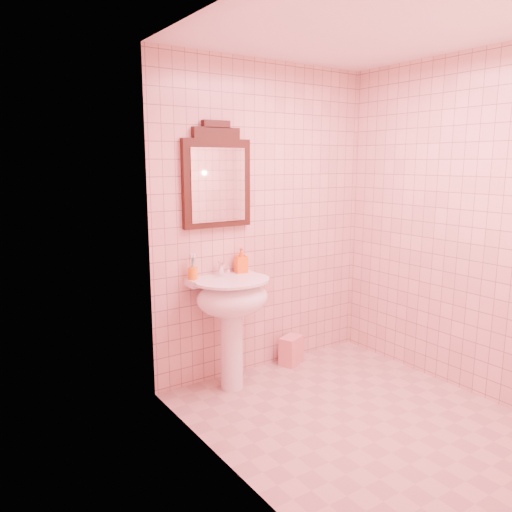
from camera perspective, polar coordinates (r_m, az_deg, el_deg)
floor at (r=3.64m, az=11.41°, el=-17.71°), size 2.20×2.20×0.00m
back_wall at (r=4.07m, az=1.00°, el=4.09°), size 2.00×0.02×2.50m
pedestal_sink at (r=3.76m, az=-2.75°, el=-5.66°), size 0.58×0.58×0.86m
faucet at (r=3.81m, az=-3.86°, el=-1.44°), size 0.04×0.16×0.11m
mirror at (r=3.78m, az=-4.49°, el=8.79°), size 0.56×0.06×0.79m
toothbrush_cup at (r=3.72m, az=-7.24°, el=-1.94°), size 0.07×0.07×0.17m
soap_dispenser at (r=3.90m, az=-1.74°, el=-0.50°), size 0.10×0.11×0.20m
towel at (r=4.38m, az=4.03°, el=-10.71°), size 0.24×0.20×0.25m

